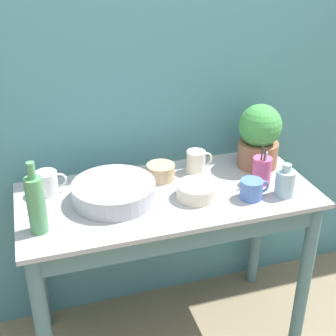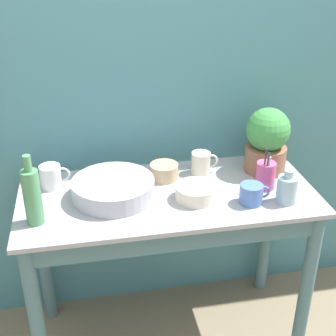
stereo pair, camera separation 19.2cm
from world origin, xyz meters
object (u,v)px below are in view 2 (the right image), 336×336
at_px(bottle_tall, 32,196).
at_px(bowl_small_cream, 196,192).
at_px(bowl_wash_large, 113,189).
at_px(mug_white, 51,177).
at_px(mug_blue, 252,194).
at_px(bowl_small_tan, 164,171).
at_px(bottle_short, 287,189).
at_px(mug_cream, 201,163).
at_px(potted_plant, 267,140).
at_px(utensil_cup, 265,175).

height_order(bottle_tall, bowl_small_cream, bottle_tall).
bearing_deg(bowl_small_cream, bowl_wash_large, 166.70).
height_order(bowl_wash_large, mug_white, mug_white).
relative_size(mug_blue, mug_white, 0.99).
distance_m(bowl_wash_large, bowl_small_tan, 0.27).
xyz_separation_m(bottle_tall, bottle_short, (0.99, -0.04, -0.06)).
relative_size(bottle_tall, mug_cream, 2.28).
xyz_separation_m(bowl_wash_large, mug_blue, (0.55, -0.15, 0.00)).
height_order(mug_blue, bowl_small_cream, mug_blue).
distance_m(potted_plant, mug_cream, 0.31).
bearing_deg(bowl_small_cream, bottle_short, -14.29).
bearing_deg(bottle_short, mug_blue, 172.64).
distance_m(bottle_short, mug_cream, 0.42).
height_order(potted_plant, bowl_small_cream, potted_plant).
distance_m(potted_plant, bottle_tall, 1.04).
bearing_deg(bottle_short, bowl_small_cream, 165.71).
distance_m(bottle_tall, bowl_small_cream, 0.65).
relative_size(bottle_short, bowl_small_tan, 1.14).
xyz_separation_m(bottle_tall, utensil_cup, (0.95, 0.09, -0.06)).
distance_m(potted_plant, utensil_cup, 0.19).
bearing_deg(potted_plant, bottle_short, -93.57).
relative_size(bowl_wash_large, bowl_small_cream, 2.03).
bearing_deg(bowl_small_cream, potted_plant, 27.37).
distance_m(bowl_small_cream, utensil_cup, 0.32).
xyz_separation_m(potted_plant, bottle_short, (-0.02, -0.28, -0.09)).
bearing_deg(bowl_small_tan, mug_blue, -41.38).
bearing_deg(bottle_tall, mug_white, 78.75).
relative_size(potted_plant, mug_white, 2.32).
bearing_deg(utensil_cup, bowl_small_cream, -173.53).
height_order(bottle_short, mug_cream, bottle_short).
height_order(potted_plant, bowl_small_tan, potted_plant).
distance_m(mug_blue, utensil_cup, 0.15).
bearing_deg(mug_white, bottle_short, -17.89).
distance_m(bowl_wash_large, mug_white, 0.29).
height_order(bottle_tall, mug_blue, bottle_tall).
bearing_deg(bowl_small_tan, mug_white, 178.56).
relative_size(bowl_wash_large, mug_blue, 2.69).
bearing_deg(bottle_tall, mug_blue, -1.13).
distance_m(bottle_tall, bottle_short, 1.00).
bearing_deg(bowl_wash_large, bottle_short, -13.82).
distance_m(mug_blue, bowl_small_tan, 0.41).
xyz_separation_m(bottle_short, bowl_small_cream, (-0.36, 0.09, -0.03)).
bearing_deg(bowl_small_tan, bowl_wash_large, -152.59).
bearing_deg(utensil_cup, potted_plant, 69.20).
xyz_separation_m(bowl_wash_large, bottle_tall, (-0.31, -0.13, 0.08)).
height_order(mug_cream, utensil_cup, utensil_cup).
distance_m(bottle_tall, bowl_small_tan, 0.61).
bearing_deg(mug_cream, bottle_tall, -159.04).
bearing_deg(mug_white, mug_blue, -19.65).
bearing_deg(mug_cream, mug_blue, -65.19).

